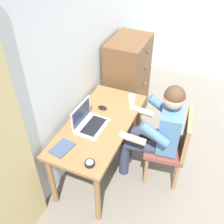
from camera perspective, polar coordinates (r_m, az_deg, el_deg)
wall_back at (r=2.88m, az=-6.18°, el=13.17°), size 4.80×0.05×2.50m
desk at (r=2.77m, az=-2.72°, el=-3.92°), size 1.28×0.61×0.71m
dresser at (r=3.61m, az=3.38°, el=6.88°), size 0.65×0.48×1.16m
chair at (r=2.85m, az=12.93°, el=-6.88°), size 0.47×0.45×0.88m
person_seated at (r=2.73m, az=9.68°, el=-3.51°), size 0.58×0.62×1.20m
laptop at (r=2.65m, az=-5.03°, el=-2.09°), size 0.35×0.26×0.24m
computer_mouse at (r=2.87m, az=-2.05°, el=0.92°), size 0.07×0.10×0.03m
desk_clock at (r=2.32m, az=-4.80°, el=-10.94°), size 0.09×0.09×0.03m
notebook_pad at (r=2.49m, az=-10.64°, el=-7.58°), size 0.23×0.18×0.01m
coffee_mug at (r=2.96m, az=4.28°, el=2.92°), size 0.12×0.08×0.09m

